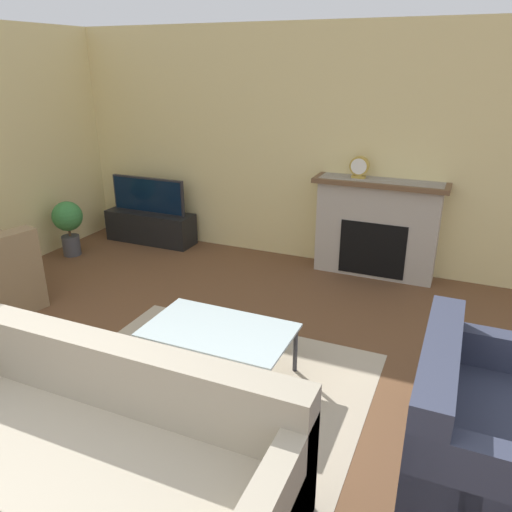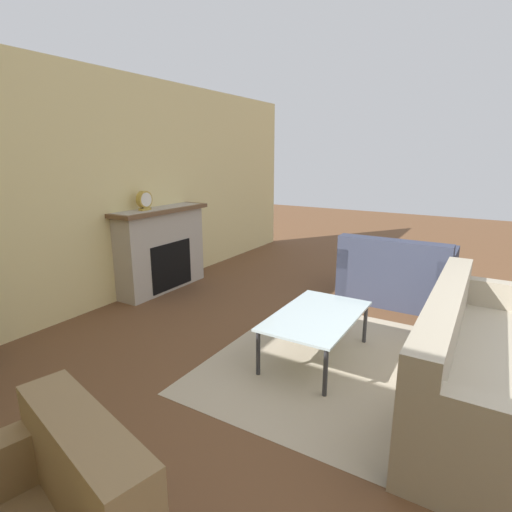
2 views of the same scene
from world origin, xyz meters
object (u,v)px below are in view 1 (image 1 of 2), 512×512
at_px(couch_loveseat, 490,435).
at_px(coffee_table, 219,333).
at_px(couch_sectional, 96,459).
at_px(potted_plant, 68,222).
at_px(mantel_clock, 359,167).
at_px(tv, 148,195).

distance_m(couch_loveseat, coffee_table, 1.91).
distance_m(couch_sectional, potted_plant, 4.07).
bearing_deg(couch_sectional, coffee_table, 87.30).
height_order(potted_plant, mantel_clock, mantel_clock).
height_order(coffee_table, mantel_clock, mantel_clock).
xyz_separation_m(tv, coffee_table, (2.28, -2.39, -0.27)).
distance_m(couch_sectional, couch_loveseat, 2.22).
bearing_deg(couch_loveseat, tv, 57.43).
bearing_deg(tv, potted_plant, -127.87).
xyz_separation_m(tv, couch_sectional, (2.22, -3.71, -0.36)).
bearing_deg(coffee_table, couch_loveseat, -8.27).
xyz_separation_m(coffee_table, mantel_clock, (0.45, 2.49, 0.84)).
bearing_deg(tv, mantel_clock, 2.19).
height_order(tv, mantel_clock, mantel_clock).
bearing_deg(mantel_clock, couch_sectional, -97.66).
xyz_separation_m(tv, potted_plant, (-0.64, -0.82, -0.21)).
distance_m(potted_plant, mantel_clock, 3.58).
distance_m(tv, potted_plant, 1.06).
bearing_deg(tv, couch_sectional, -59.16).
xyz_separation_m(couch_sectional, potted_plant, (-2.85, 2.89, 0.15)).
height_order(tv, coffee_table, tv).
relative_size(couch_sectional, couch_loveseat, 1.77).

